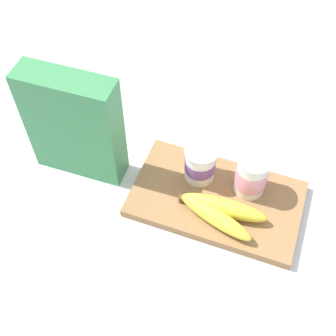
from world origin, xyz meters
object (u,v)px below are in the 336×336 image
Objects in this scene: yogurt_cup_front at (200,163)px; banana_bunch at (220,212)px; cereal_box at (74,126)px; cutting_board at (216,199)px; yogurt_cup_back at (251,175)px.

banana_bunch is at bearing -50.72° from yogurt_cup_front.
cutting_board is at bearing 179.65° from cereal_box.
cereal_box is at bearing -172.48° from yogurt_cup_back.
yogurt_cup_front reaches higher than cutting_board.
yogurt_cup_back is at bearing 66.21° from banana_bunch.
yogurt_cup_back is 0.10m from banana_bunch.
cereal_box is 0.35m from banana_bunch.
yogurt_cup_back reaches higher than yogurt_cup_front.
cereal_box is 1.40× the size of banana_bunch.
yogurt_cup_front is 0.11m from banana_bunch.
cereal_box is 2.97× the size of yogurt_cup_front.
cutting_board is 4.05× the size of yogurt_cup_front.
cutting_board is at bearing -37.14° from yogurt_cup_front.
cereal_box reaches higher than yogurt_cup_front.
cereal_box is 2.70× the size of yogurt_cup_back.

